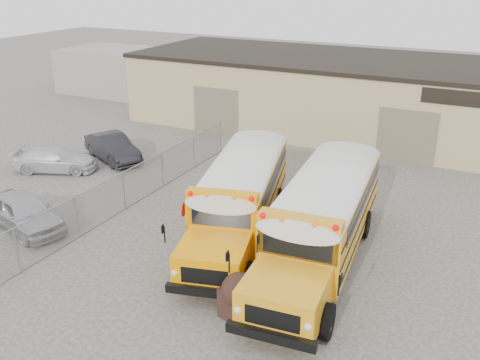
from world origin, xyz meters
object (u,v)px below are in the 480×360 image
at_px(school_bus_left, 266,143).
at_px(tarp_bundle, 239,295).
at_px(car_white, 55,159).
at_px(car_dark, 113,147).
at_px(school_bus_right, 355,156).
at_px(car_silver, 24,212).

distance_m(school_bus_left, tarp_bundle, 12.23).
xyz_separation_m(tarp_bundle, car_white, (-14.54, 7.00, -0.16)).
height_order(school_bus_left, car_dark, school_bus_left).
xyz_separation_m(school_bus_right, car_dark, (-13.35, -1.55, -1.12)).
distance_m(school_bus_right, car_silver, 14.96).
bearing_deg(car_silver, car_dark, 30.34).
relative_size(school_bus_right, car_dark, 2.51).
height_order(school_bus_left, school_bus_right, school_bus_right).
xyz_separation_m(car_white, car_dark, (1.63, 2.72, 0.10)).
relative_size(tarp_bundle, car_silver, 0.35).
bearing_deg(school_bus_right, car_silver, -138.31).
xyz_separation_m(school_bus_right, tarp_bundle, (-0.44, -11.27, -1.06)).
xyz_separation_m(school_bus_left, school_bus_right, (4.71, -0.15, 0.09)).
bearing_deg(school_bus_left, car_silver, -122.55).
distance_m(school_bus_right, tarp_bundle, 11.33).
height_order(tarp_bundle, car_white, tarp_bundle).
xyz_separation_m(school_bus_right, car_white, (-14.97, -4.27, -1.22)).
distance_m(school_bus_right, car_dark, 13.49).
height_order(tarp_bundle, car_silver, tarp_bundle).
distance_m(tarp_bundle, car_white, 16.14).
height_order(school_bus_left, car_silver, school_bus_left).
height_order(school_bus_left, car_white, school_bus_left).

